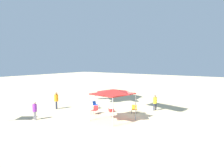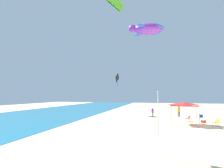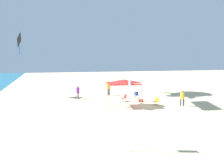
# 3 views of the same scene
# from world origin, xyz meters

# --- Properties ---
(ground) EXTENTS (120.00, 120.00, 0.10)m
(ground) POSITION_xyz_m (0.00, 0.00, -0.05)
(ground) COLOR beige
(canopy_tent) EXTENTS (3.20, 3.49, 2.82)m
(canopy_tent) POSITION_xyz_m (0.46, 1.93, 2.57)
(canopy_tent) COLOR #B7B7BC
(canopy_tent) RESTS_ON ground
(folding_chair_right_of_tent) EXTENTS (0.65, 0.57, 0.82)m
(folding_chair_right_of_tent) POSITION_xyz_m (5.04, -1.12, 0.47)
(folding_chair_right_of_tent) COLOR black
(folding_chair_right_of_tent) RESTS_ON ground
(folding_chair_facing_ocean) EXTENTS (0.75, 0.79, 0.82)m
(folding_chair_facing_ocean) POSITION_xyz_m (0.31, -1.64, 0.47)
(folding_chair_facing_ocean) COLOR black
(folding_chair_facing_ocean) RESTS_ON ground
(folding_chair_left_of_tent) EXTENTS (0.65, 0.73, 0.82)m
(folding_chair_left_of_tent) POSITION_xyz_m (3.31, 1.00, 0.47)
(folding_chair_left_of_tent) COLOR black
(folding_chair_left_of_tent) RESTS_ON ground
(cooler_box) EXTENTS (0.74, 0.68, 0.40)m
(cooler_box) POSITION_xyz_m (2.59, -0.77, 0.20)
(cooler_box) COLOR red
(cooler_box) RESTS_ON ground
(person_beachcomber) EXTENTS (0.44, 0.40, 1.67)m
(person_beachcomber) POSITION_xyz_m (6.29, 5.98, 0.98)
(person_beachcomber) COLOR slate
(person_beachcomber) RESTS_ON ground
(person_near_umbrella) EXTENTS (0.44, 0.44, 1.87)m
(person_near_umbrella) POSITION_xyz_m (8.39, 1.60, 1.10)
(person_near_umbrella) COLOR #33384C
(person_near_umbrella) RESTS_ON ground
(person_far_stroller) EXTENTS (0.40, 0.43, 1.66)m
(person_far_stroller) POSITION_xyz_m (-0.83, -4.07, 0.98)
(person_far_stroller) COLOR #33384C
(person_far_stroller) RESTS_ON ground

